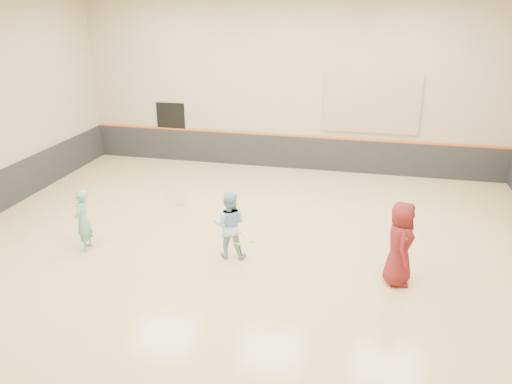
% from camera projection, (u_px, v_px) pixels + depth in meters
% --- Properties ---
extents(room, '(15.04, 12.04, 6.22)m').
position_uv_depth(room, '(250.00, 210.00, 12.60)').
color(room, tan).
rests_on(room, ground).
extents(wainscot_back, '(14.90, 0.04, 1.20)m').
position_uv_depth(wainscot_back, '(289.00, 152.00, 18.10)').
color(wainscot_back, '#232326').
rests_on(wainscot_back, floor).
extents(accent_stripe, '(14.90, 0.03, 0.06)m').
position_uv_depth(accent_stripe, '(289.00, 136.00, 17.87)').
color(accent_stripe, '#D85914').
rests_on(accent_stripe, wall_back).
extents(acoustic_panel, '(3.20, 0.08, 2.00)m').
position_uv_depth(acoustic_panel, '(372.00, 103.00, 16.82)').
color(acoustic_panel, tan).
rests_on(acoustic_panel, wall_back).
extents(doorway, '(1.10, 0.05, 2.20)m').
position_uv_depth(doorway, '(172.00, 132.00, 18.87)').
color(doorway, black).
rests_on(doorway, floor).
extents(girl, '(0.45, 0.61, 1.55)m').
position_uv_depth(girl, '(83.00, 220.00, 12.09)').
color(girl, '#65AF9E').
rests_on(girl, floor).
extents(instructor, '(0.86, 0.70, 1.65)m').
position_uv_depth(instructor, '(229.00, 225.00, 11.72)').
color(instructor, '#91C2E0').
rests_on(instructor, floor).
extents(young_man, '(0.67, 0.96, 1.89)m').
position_uv_depth(young_man, '(400.00, 243.00, 10.58)').
color(young_man, maroon).
rests_on(young_man, floor).
extents(held_racket, '(0.43, 0.43, 0.58)m').
position_uv_depth(held_racket, '(238.00, 238.00, 11.48)').
color(held_racket, yellow).
rests_on(held_racket, instructor).
extents(spare_racket, '(0.65, 0.65, 0.16)m').
position_uv_depth(spare_racket, '(180.00, 204.00, 14.84)').
color(spare_racket, gold).
rests_on(spare_racket, floor).
extents(ball_under_racket, '(0.07, 0.07, 0.07)m').
position_uv_depth(ball_under_racket, '(252.00, 241.00, 12.67)').
color(ball_under_racket, '#CFDB33').
rests_on(ball_under_racket, floor).
extents(ball_in_hand, '(0.07, 0.07, 0.07)m').
position_uv_depth(ball_in_hand, '(406.00, 239.00, 10.25)').
color(ball_in_hand, '#CFD331').
rests_on(ball_in_hand, young_man).
extents(ball_beside_spare, '(0.07, 0.07, 0.07)m').
position_uv_depth(ball_beside_spare, '(237.00, 204.00, 15.01)').
color(ball_beside_spare, '#ABC72E').
rests_on(ball_beside_spare, floor).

